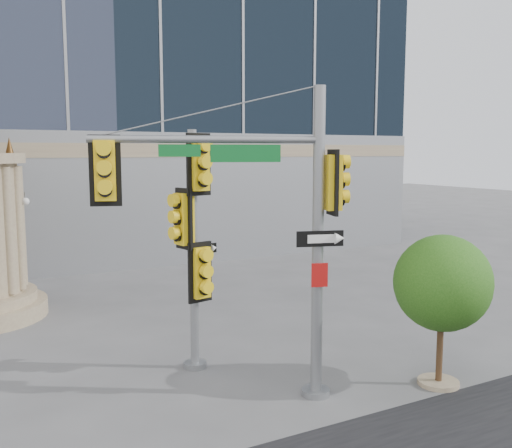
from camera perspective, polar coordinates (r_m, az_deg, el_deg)
name	(u,v)px	position (r m, az deg, el deg)	size (l,w,h in m)	color
ground	(290,384)	(13.20, 3.39, -15.69)	(120.00, 120.00, 0.00)	#545456
main_signal_pole	(263,209)	(11.41, 0.66, 1.49)	(4.86, 1.89, 6.45)	slate
secondary_signal_pole	(194,231)	(13.21, -6.21, -0.75)	(1.03, 0.75, 5.65)	slate
street_tree	(443,287)	(13.15, 18.20, -5.99)	(2.16, 2.11, 3.37)	gray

